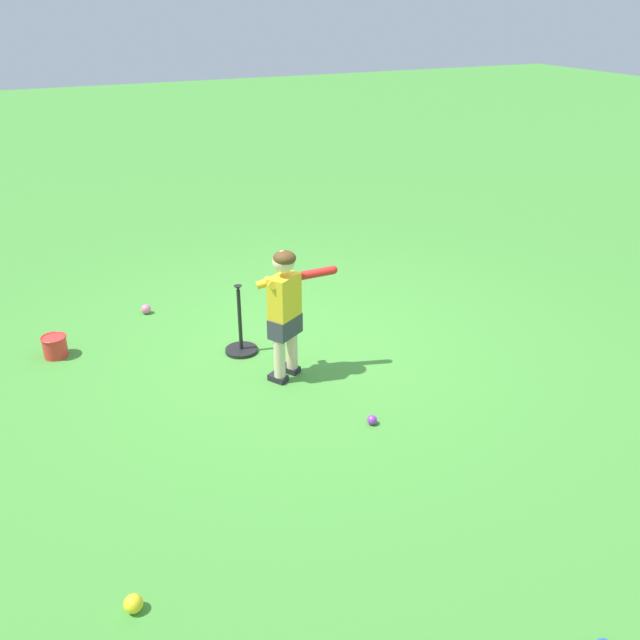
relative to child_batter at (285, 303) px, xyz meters
name	(u,v)px	position (x,y,z in m)	size (l,w,h in m)	color
ground_plane	(306,345)	(-0.44, 0.36, -0.65)	(40.00, 40.00, 0.00)	#479338
child_batter	(285,303)	(0.00, 0.00, 0.00)	(0.36, 0.62, 1.08)	#232328
play_ball_near_batter	(372,420)	(0.88, 0.30, -0.61)	(0.07, 0.07, 0.07)	purple
play_ball_midfield	(133,604)	(1.82, -1.58, -0.60)	(0.10, 0.10, 0.10)	yellow
play_ball_behind_batter	(146,309)	(-1.68, -0.78, -0.60)	(0.09, 0.09, 0.09)	pink
batting_tee	(241,341)	(-0.55, -0.20, -0.55)	(0.28, 0.28, 0.62)	black
toy_bucket	(55,346)	(-1.14, -1.66, -0.55)	(0.22, 0.22, 0.19)	red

